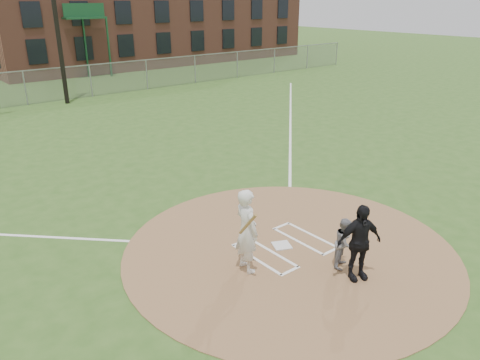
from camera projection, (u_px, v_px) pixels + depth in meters
ground at (289, 250)px, 11.93m from camera, size 140.00×140.00×0.00m
dirt_circle at (289, 249)px, 11.92m from camera, size 8.40×8.40×0.02m
home_plate at (282, 245)px, 12.05m from camera, size 0.59×0.59×0.03m
foul_line_first at (290, 124)px, 23.71m from camera, size 17.04×17.04×0.01m
catcher at (345, 243)px, 10.96m from camera, size 0.74×0.67×1.23m
umpire at (359, 242)px, 10.38m from camera, size 1.15×0.82×1.81m
batters_boxes at (285, 246)px, 12.03m from camera, size 2.08×1.88×0.01m
batter_at_plate at (247, 230)px, 10.68m from camera, size 0.64×1.10×2.03m
outfield_fence at (25, 88)px, 27.43m from camera, size 56.08×0.08×2.03m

